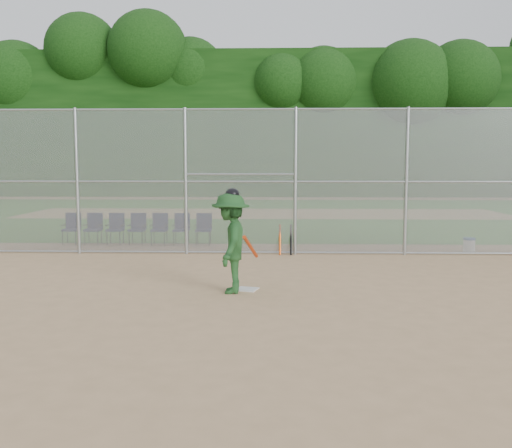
{
  "coord_description": "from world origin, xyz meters",
  "views": [
    {
      "loc": [
        0.38,
        -10.55,
        2.47
      ],
      "look_at": [
        0.0,
        2.5,
        1.1
      ],
      "focal_mm": 40.0,
      "sensor_mm": 36.0,
      "label": 1
    }
  ],
  "objects_px": {
    "water_cooler": "(469,245)",
    "chair_0": "(71,229)",
    "home_plate": "(247,289)",
    "batter_at_plate": "(231,242)"
  },
  "relations": [
    {
      "from": "home_plate",
      "to": "batter_at_plate",
      "type": "bearing_deg",
      "value": -141.68
    },
    {
      "from": "home_plate",
      "to": "batter_at_plate",
      "type": "relative_size",
      "value": 0.2
    },
    {
      "from": "home_plate",
      "to": "water_cooler",
      "type": "xyz_separation_m",
      "value": [
        6.0,
        4.86,
        0.21
      ]
    },
    {
      "from": "batter_at_plate",
      "to": "chair_0",
      "type": "distance_m",
      "value": 8.5
    },
    {
      "from": "water_cooler",
      "to": "chair_0",
      "type": "distance_m",
      "value": 11.82
    },
    {
      "from": "home_plate",
      "to": "chair_0",
      "type": "distance_m",
      "value": 8.51
    },
    {
      "from": "water_cooler",
      "to": "chair_0",
      "type": "height_order",
      "value": "chair_0"
    },
    {
      "from": "home_plate",
      "to": "water_cooler",
      "type": "relative_size",
      "value": 0.94
    },
    {
      "from": "home_plate",
      "to": "chair_0",
      "type": "height_order",
      "value": "chair_0"
    },
    {
      "from": "chair_0",
      "to": "batter_at_plate",
      "type": "bearing_deg",
      "value": -50.18
    }
  ]
}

